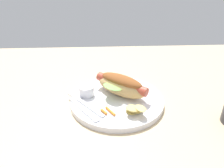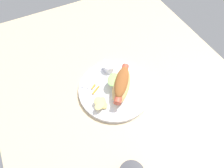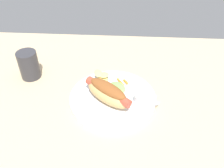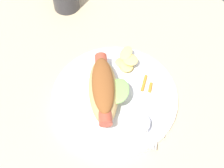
{
  "view_description": "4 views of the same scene",
  "coord_description": "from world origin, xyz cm",
  "px_view_note": "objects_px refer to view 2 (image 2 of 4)",
  "views": [
    {
      "loc": [
        -5.4,
        -55.67,
        36.21
      ],
      "look_at": [
        -2.7,
        -0.85,
        5.22
      ],
      "focal_mm": 35.18,
      "sensor_mm": 36.0,
      "label": 1
    },
    {
      "loc": [
        35.0,
        -22.13,
        64.58
      ],
      "look_at": [
        -1.45,
        -3.83,
        4.89
      ],
      "focal_mm": 32.77,
      "sensor_mm": 36.0,
      "label": 2
    },
    {
      "loc": [
        -4.57,
        51.53,
        51.37
      ],
      "look_at": [
        -1.12,
        -3.15,
        6.14
      ],
      "focal_mm": 37.91,
      "sensor_mm": 36.0,
      "label": 3
    },
    {
      "loc": [
        -26.83,
        21.83,
        59.74
      ],
      "look_at": [
        -0.08,
        -3.13,
        4.2
      ],
      "focal_mm": 51.54,
      "sensor_mm": 36.0,
      "label": 4
    }
  ],
  "objects_px": {
    "hot_dog": "(122,84)",
    "chips_pile": "(101,103)",
    "sauce_ramekin": "(109,67)",
    "knife": "(92,75)",
    "fork": "(97,74)",
    "carrot_garnish": "(95,89)",
    "plate": "(115,89)"
  },
  "relations": [
    {
      "from": "hot_dog",
      "to": "knife",
      "type": "bearing_deg",
      "value": 72.42
    },
    {
      "from": "knife",
      "to": "carrot_garnish",
      "type": "bearing_deg",
      "value": -138.37
    },
    {
      "from": "hot_dog",
      "to": "carrot_garnish",
      "type": "relative_size",
      "value": 4.04
    },
    {
      "from": "sauce_ramekin",
      "to": "knife",
      "type": "bearing_deg",
      "value": -93.9
    },
    {
      "from": "hot_dog",
      "to": "chips_pile",
      "type": "distance_m",
      "value": 0.1
    },
    {
      "from": "sauce_ramekin",
      "to": "fork",
      "type": "xyz_separation_m",
      "value": [
        0.0,
        -0.05,
        -0.01
      ]
    },
    {
      "from": "plate",
      "to": "carrot_garnish",
      "type": "xyz_separation_m",
      "value": [
        -0.03,
        -0.07,
        0.01
      ]
    },
    {
      "from": "hot_dog",
      "to": "knife",
      "type": "xyz_separation_m",
      "value": [
        -0.11,
        -0.07,
        -0.03
      ]
    },
    {
      "from": "plate",
      "to": "carrot_garnish",
      "type": "relative_size",
      "value": 6.76
    },
    {
      "from": "knife",
      "to": "plate",
      "type": "bearing_deg",
      "value": -95.79
    },
    {
      "from": "fork",
      "to": "sauce_ramekin",
      "type": "bearing_deg",
      "value": -39.12
    },
    {
      "from": "chips_pile",
      "to": "carrot_garnish",
      "type": "bearing_deg",
      "value": 174.0
    },
    {
      "from": "hot_dog",
      "to": "sauce_ramekin",
      "type": "xyz_separation_m",
      "value": [
        -0.1,
        0.0,
        -0.02
      ]
    },
    {
      "from": "chips_pile",
      "to": "sauce_ramekin",
      "type": "bearing_deg",
      "value": 143.62
    },
    {
      "from": "plate",
      "to": "fork",
      "type": "bearing_deg",
      "value": -159.88
    },
    {
      "from": "sauce_ramekin",
      "to": "chips_pile",
      "type": "height_order",
      "value": "sauce_ramekin"
    },
    {
      "from": "sauce_ramekin",
      "to": "fork",
      "type": "height_order",
      "value": "sauce_ramekin"
    },
    {
      "from": "fork",
      "to": "carrot_garnish",
      "type": "bearing_deg",
      "value": -161.32
    },
    {
      "from": "fork",
      "to": "chips_pile",
      "type": "height_order",
      "value": "chips_pile"
    },
    {
      "from": "knife",
      "to": "sauce_ramekin",
      "type": "bearing_deg",
      "value": -39.51
    },
    {
      "from": "hot_dog",
      "to": "sauce_ramekin",
      "type": "distance_m",
      "value": 0.1
    },
    {
      "from": "plate",
      "to": "hot_dog",
      "type": "xyz_separation_m",
      "value": [
        0.01,
        0.02,
        0.04
      ]
    },
    {
      "from": "fork",
      "to": "plate",
      "type": "bearing_deg",
      "value": -109.81
    },
    {
      "from": "sauce_ramekin",
      "to": "plate",
      "type": "bearing_deg",
      "value": -12.67
    },
    {
      "from": "knife",
      "to": "chips_pile",
      "type": "distance_m",
      "value": 0.14
    },
    {
      "from": "hot_dog",
      "to": "carrot_garnish",
      "type": "xyz_separation_m",
      "value": [
        -0.04,
        -0.09,
        -0.03
      ]
    },
    {
      "from": "plate",
      "to": "fork",
      "type": "height_order",
      "value": "fork"
    },
    {
      "from": "sauce_ramekin",
      "to": "carrot_garnish",
      "type": "bearing_deg",
      "value": -55.76
    },
    {
      "from": "knife",
      "to": "fork",
      "type": "bearing_deg",
      "value": -50.58
    },
    {
      "from": "hot_dog",
      "to": "fork",
      "type": "relative_size",
      "value": 1.27
    },
    {
      "from": "sauce_ramekin",
      "to": "fork",
      "type": "bearing_deg",
      "value": -89.19
    },
    {
      "from": "carrot_garnish",
      "to": "sauce_ramekin",
      "type": "bearing_deg",
      "value": 124.24
    }
  ]
}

